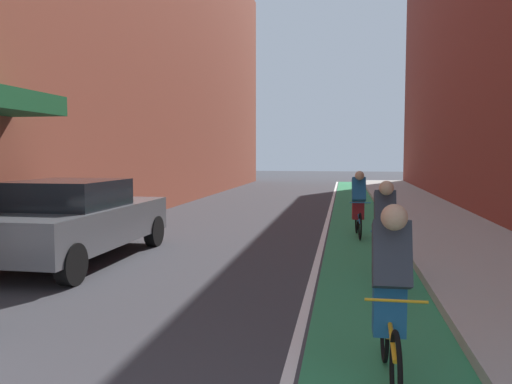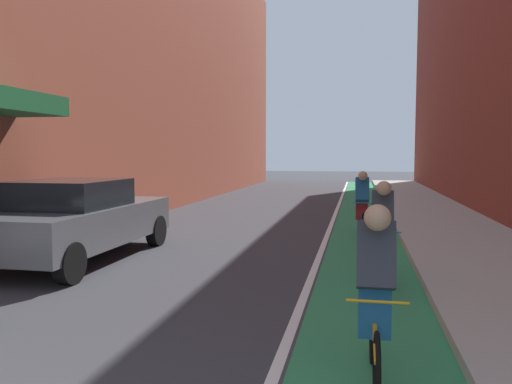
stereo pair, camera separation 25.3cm
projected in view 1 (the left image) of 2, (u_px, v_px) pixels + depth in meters
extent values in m
plane|color=#38383D|center=(264.00, 220.00, 15.48)|extent=(84.05, 84.05, 0.00)
cube|color=#2D8451|center=(357.00, 214.00, 16.96)|extent=(1.60, 38.20, 0.00)
cube|color=white|center=(329.00, 213.00, 17.11)|extent=(0.12, 38.20, 0.00)
cube|color=#A8A59E|center=(425.00, 213.00, 16.58)|extent=(2.80, 38.20, 0.14)
cube|color=#9E4C38|center=(121.00, 31.00, 17.89)|extent=(3.00, 38.20, 12.65)
cube|color=brown|center=(499.00, 14.00, 17.58)|extent=(2.40, 34.20, 13.66)
cube|color=#595B60|center=(75.00, 225.00, 9.53)|extent=(1.97, 4.49, 0.70)
cube|color=black|center=(68.00, 195.00, 9.27)|extent=(1.71, 1.89, 0.55)
cylinder|color=black|center=(79.00, 229.00, 11.37)|extent=(0.23, 0.66, 0.66)
cylinder|color=black|center=(154.00, 231.00, 11.06)|extent=(0.23, 0.66, 0.66)
cylinder|color=black|center=(71.00, 264.00, 7.75)|extent=(0.23, 0.66, 0.66)
torus|color=black|center=(396.00, 374.00, 3.90)|extent=(0.04, 0.66, 0.66)
torus|color=black|center=(384.00, 328.00, 4.93)|extent=(0.04, 0.66, 0.66)
cylinder|color=gold|center=(390.00, 323.00, 4.40)|extent=(0.04, 0.96, 0.33)
cylinder|color=gold|center=(388.00, 308.00, 4.57)|extent=(0.04, 0.12, 0.55)
cylinder|color=gold|center=(396.00, 301.00, 3.94)|extent=(0.48, 0.03, 0.02)
cube|color=#1E598C|center=(389.00, 303.00, 4.49)|extent=(0.28, 0.24, 0.56)
cube|color=#333842|center=(392.00, 255.00, 4.33)|extent=(0.32, 0.40, 0.60)
sphere|color=tan|center=(394.00, 217.00, 4.15)|extent=(0.22, 0.22, 0.22)
cube|color=maroon|center=(390.00, 250.00, 4.45)|extent=(0.26, 0.28, 0.39)
torus|color=black|center=(387.00, 270.00, 7.38)|extent=(0.05, 0.66, 0.66)
torus|color=black|center=(381.00, 255.00, 8.41)|extent=(0.05, 0.66, 0.66)
cylinder|color=#1966A5|center=(384.00, 248.00, 7.88)|extent=(0.06, 0.96, 0.33)
cylinder|color=#1966A5|center=(383.00, 241.00, 8.05)|extent=(0.04, 0.12, 0.55)
cylinder|color=#1966A5|center=(387.00, 232.00, 7.41)|extent=(0.48, 0.03, 0.02)
cube|color=#333842|center=(384.00, 238.00, 7.97)|extent=(0.28, 0.24, 0.56)
cube|color=#333842|center=(385.00, 209.00, 7.81)|extent=(0.33, 0.40, 0.60)
sphere|color=tan|center=(386.00, 188.00, 7.63)|extent=(0.22, 0.22, 0.22)
cube|color=tan|center=(384.00, 207.00, 7.93)|extent=(0.26, 0.28, 0.39)
torus|color=black|center=(360.00, 226.00, 11.79)|extent=(0.07, 0.65, 0.65)
torus|color=black|center=(357.00, 221.00, 12.82)|extent=(0.07, 0.65, 0.65)
cylinder|color=#1966A5|center=(358.00, 214.00, 12.29)|extent=(0.09, 0.96, 0.33)
cylinder|color=#1966A5|center=(358.00, 210.00, 12.46)|extent=(0.04, 0.12, 0.55)
cylinder|color=#1966A5|center=(360.00, 203.00, 11.82)|extent=(0.48, 0.05, 0.02)
cube|color=maroon|center=(358.00, 208.00, 12.38)|extent=(0.29, 0.25, 0.56)
cube|color=#1E598C|center=(359.00, 189.00, 12.22)|extent=(0.34, 0.41, 0.60)
sphere|color=tan|center=(360.00, 176.00, 12.04)|extent=(0.22, 0.22, 0.22)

